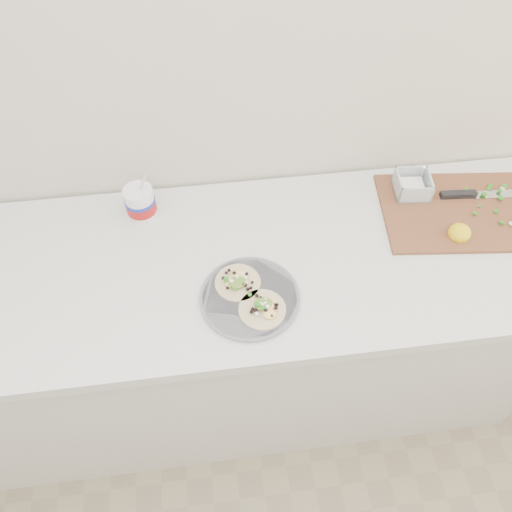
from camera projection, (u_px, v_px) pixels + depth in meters
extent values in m
cube|color=beige|center=(159.00, 81.00, 1.30)|extent=(3.50, 0.05, 2.60)
cube|color=silver|center=(196.00, 340.00, 1.81)|extent=(2.40, 0.62, 0.86)
cube|color=silver|center=(182.00, 272.00, 1.44)|extent=(2.44, 0.66, 0.04)
cylinder|color=slate|center=(250.00, 298.00, 1.36)|extent=(0.26, 0.26, 0.01)
cylinder|color=slate|center=(250.00, 297.00, 1.35)|extent=(0.27, 0.27, 0.00)
cylinder|color=white|center=(140.00, 203.00, 1.51)|extent=(0.09, 0.09, 0.11)
cylinder|color=#AC1313|center=(141.00, 205.00, 1.52)|extent=(0.09, 0.09, 0.04)
cylinder|color=#192D99|center=(140.00, 200.00, 1.50)|extent=(0.09, 0.09, 0.01)
cube|color=brown|center=(459.00, 211.00, 1.56)|extent=(0.51, 0.38, 0.01)
cube|color=white|center=(412.00, 187.00, 1.58)|extent=(0.07, 0.07, 0.03)
ellipsoid|color=yellow|center=(460.00, 231.00, 1.47)|extent=(0.07, 0.07, 0.06)
cube|color=silver|center=(499.00, 194.00, 1.59)|extent=(0.18, 0.05, 0.00)
cube|color=black|center=(458.00, 195.00, 1.58)|extent=(0.12, 0.03, 0.02)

